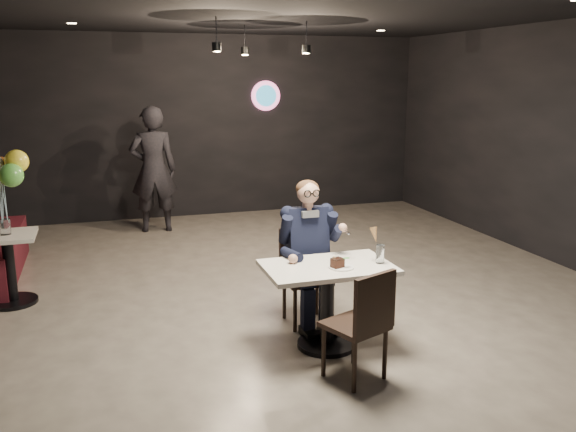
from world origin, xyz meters
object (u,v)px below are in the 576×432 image
object	(u,v)px
chair_far	(307,277)
chair_near	(355,323)
side_table	(10,271)
seated_man	(307,251)
passerby	(153,170)
sundae_glass	(380,254)
balloon_vase	(5,227)
main_table	(327,306)

from	to	relation	value
chair_far	chair_near	size ratio (longest dim) A/B	1.00
side_table	chair_near	bearing A→B (deg)	-42.67
side_table	seated_man	bearing A→B (deg)	-26.93
seated_man	chair_near	bearing A→B (deg)	-90.00
chair_far	seated_man	size ratio (longest dim) A/B	0.64
chair_far	passerby	bearing A→B (deg)	104.19
chair_near	side_table	size ratio (longest dim) A/B	1.29
sundae_glass	passerby	bearing A→B (deg)	107.50
chair_near	sundae_glass	bearing A→B (deg)	26.86
sundae_glass	balloon_vase	world-z (taller)	sundae_glass
main_table	passerby	bearing A→B (deg)	102.57
sundae_glass	balloon_vase	size ratio (longest dim) A/B	1.03
balloon_vase	chair_near	bearing A→B (deg)	-42.67
seated_man	side_table	xyz separation A→B (m)	(-2.78, 1.41, -0.36)
chair_far	chair_near	world-z (taller)	same
balloon_vase	passerby	bearing A→B (deg)	56.96
chair_near	main_table	bearing A→B (deg)	67.93
side_table	balloon_vase	xyz separation A→B (m)	(0.00, 0.00, 0.47)
chair_near	side_table	bearing A→B (deg)	115.26
sundae_glass	side_table	distance (m)	3.85
chair_far	seated_man	xyz separation A→B (m)	(-0.00, 0.00, 0.26)
chair_far	side_table	world-z (taller)	chair_far
sundae_glass	side_table	xyz separation A→B (m)	(-3.23, 2.04, -0.48)
seated_man	balloon_vase	xyz separation A→B (m)	(-2.78, 1.41, 0.11)
seated_man	side_table	distance (m)	3.13
chair_far	seated_man	distance (m)	0.26
balloon_vase	seated_man	bearing A→B (deg)	-26.93
chair_far	chair_near	xyz separation A→B (m)	(0.00, -1.15, 0.00)
chair_near	balloon_vase	bearing A→B (deg)	115.26
main_table	seated_man	distance (m)	0.65
main_table	sundae_glass	world-z (taller)	sundae_glass
chair_near	balloon_vase	size ratio (longest dim) A/B	5.77
seated_man	chair_far	bearing A→B (deg)	0.00
main_table	chair_near	size ratio (longest dim) A/B	1.20
chair_far	passerby	size ratio (longest dim) A/B	0.48
seated_man	side_table	bearing A→B (deg)	153.07
side_table	sundae_glass	bearing A→B (deg)	-32.27
sundae_glass	side_table	size ratio (longest dim) A/B	0.23
side_table	balloon_vase	size ratio (longest dim) A/B	4.48
main_table	passerby	size ratio (longest dim) A/B	0.58
chair_near	passerby	distance (m)	5.36
side_table	balloon_vase	world-z (taller)	balloon_vase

